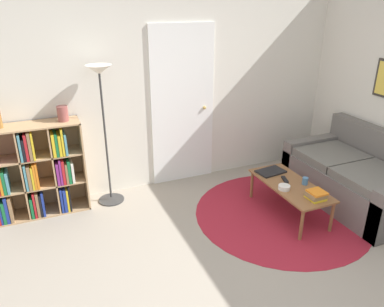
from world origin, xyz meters
name	(u,v)px	position (x,y,z in m)	size (l,w,h in m)	color
ground_plane	(267,301)	(0.00, 0.00, 0.00)	(14.00, 14.00, 0.00)	gray
wall_back	(167,88)	(0.01, 2.44, 1.29)	(7.75, 0.11, 2.60)	silver
rug	(281,213)	(0.92, 1.09, 0.00)	(2.02, 2.02, 0.01)	maroon
bookshelf	(35,173)	(-1.67, 2.23, 0.52)	(1.02, 0.34, 1.09)	tan
floor_lamp	(101,96)	(-0.86, 2.19, 1.34)	(0.31, 0.31, 1.68)	#333333
couch	(358,179)	(1.96, 1.01, 0.30)	(0.94, 1.64, 0.87)	#66605B
coffee_table	(290,187)	(1.00, 1.08, 0.34)	(0.48, 1.06, 0.38)	brown
laptop	(271,172)	(0.96, 1.43, 0.39)	(0.36, 0.26, 0.02)	black
bowl	(284,187)	(0.86, 1.01, 0.41)	(0.13, 0.13, 0.05)	silver
book_stack_on_table	(316,195)	(1.04, 0.70, 0.43)	(0.18, 0.18, 0.09)	gold
cup	(305,181)	(1.15, 1.01, 0.42)	(0.07, 0.07, 0.08)	teal
remote	(285,180)	(0.99, 1.19, 0.39)	(0.09, 0.16, 0.02)	black
vase_on_shelf	(63,113)	(-1.29, 2.23, 1.17)	(0.12, 0.12, 0.17)	#934C47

